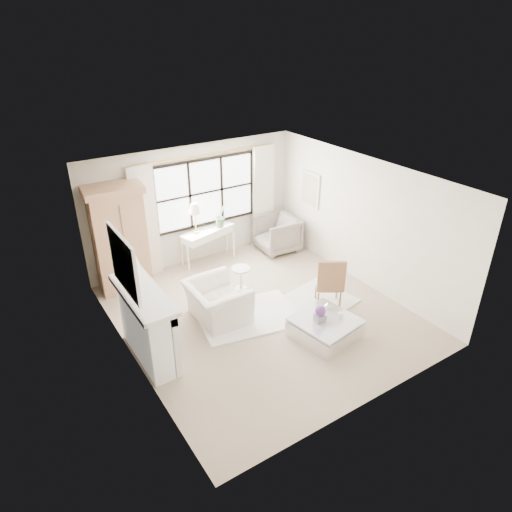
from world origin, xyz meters
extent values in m
plane|color=tan|center=(0.00, 0.00, 0.00)|extent=(5.50, 5.50, 0.00)
plane|color=white|center=(0.00, 0.00, 2.70)|extent=(5.50, 5.50, 0.00)
plane|color=beige|center=(0.00, 2.75, 1.35)|extent=(5.00, 0.00, 5.00)
plane|color=beige|center=(0.00, -2.75, 1.35)|extent=(5.00, 0.00, 5.00)
plane|color=beige|center=(-2.50, 0.00, 1.35)|extent=(0.00, 5.50, 5.50)
plane|color=white|center=(2.50, 0.00, 1.35)|extent=(0.00, 5.50, 5.50)
cube|color=white|center=(0.30, 2.73, 1.60)|extent=(2.40, 0.02, 1.50)
cylinder|color=#A7853A|center=(0.30, 2.67, 2.47)|extent=(3.30, 0.04, 0.04)
cube|color=silver|center=(-1.20, 2.65, 1.24)|extent=(0.55, 0.10, 2.47)
cube|color=silver|center=(1.80, 2.65, 1.24)|extent=(0.55, 0.10, 2.47)
cube|color=white|center=(-2.29, 0.00, 0.59)|extent=(0.34, 1.50, 1.18)
cube|color=#B4B3BB|center=(-2.12, 0.00, 0.53)|extent=(0.03, 1.22, 0.97)
cube|color=black|center=(-2.11, 0.00, 0.32)|extent=(0.06, 0.52, 0.50)
cube|color=white|center=(-2.25, 0.00, 1.22)|extent=(0.58, 1.66, 0.08)
cube|color=white|center=(-2.47, 0.00, 1.84)|extent=(0.05, 1.15, 0.95)
cube|color=silver|center=(-2.44, 0.00, 1.84)|extent=(0.02, 1.00, 0.80)
cube|color=white|center=(2.47, 1.70, 1.55)|extent=(0.04, 0.62, 0.82)
cube|color=beige|center=(2.45, 1.70, 1.55)|extent=(0.01, 0.52, 0.72)
cylinder|color=black|center=(-2.26, 0.28, 1.27)|extent=(0.12, 0.12, 0.03)
cylinder|color=black|center=(-2.26, 0.28, 1.44)|extent=(0.03, 0.03, 0.30)
cone|color=#F4EBC8|center=(-2.26, 0.28, 1.68)|extent=(0.22, 0.22, 0.18)
cube|color=tan|center=(-1.84, 2.40, 1.05)|extent=(1.04, 0.67, 2.10)
cube|color=tan|center=(-1.84, 2.40, 2.17)|extent=(1.17, 0.78, 0.14)
cube|color=white|center=(0.17, 2.51, 0.68)|extent=(1.30, 0.73, 0.14)
cube|color=white|center=(0.17, 2.51, 0.77)|extent=(1.37, 0.78, 0.06)
cylinder|color=#A9863A|center=(-0.11, 2.49, 0.82)|extent=(0.14, 0.14, 0.03)
cylinder|color=#A9863A|center=(-0.11, 2.49, 1.06)|extent=(0.02, 0.02, 0.46)
cone|color=beige|center=(-0.11, 2.49, 1.38)|extent=(0.28, 0.28, 0.22)
imported|color=#516B47|center=(0.52, 2.49, 1.05)|extent=(0.35, 0.33, 0.50)
cylinder|color=silver|center=(0.14, 1.00, 0.01)|extent=(0.26, 0.26, 0.03)
cylinder|color=silver|center=(0.14, 1.00, 0.25)|extent=(0.06, 0.06, 0.44)
cylinder|color=silver|center=(0.14, 1.00, 0.49)|extent=(0.40, 0.40, 0.03)
cube|color=white|center=(-0.27, 0.07, 0.02)|extent=(2.07, 1.65, 0.03)
cube|color=silver|center=(1.04, -0.28, 0.01)|extent=(1.80, 1.48, 0.03)
imported|color=white|center=(-0.78, 0.34, 0.37)|extent=(1.00, 1.14, 0.74)
imported|color=gray|center=(1.84, 2.10, 0.43)|extent=(1.00, 0.98, 0.85)
cube|color=white|center=(1.26, -0.44, 0.46)|extent=(0.65, 0.65, 0.07)
cube|color=#A46E44|center=(1.14, -0.64, 0.78)|extent=(0.43, 0.31, 0.60)
cube|color=white|center=(0.55, -1.20, 0.16)|extent=(1.15, 1.15, 0.32)
cube|color=silver|center=(0.55, -1.20, 0.36)|extent=(1.15, 1.15, 0.04)
cube|color=slate|center=(0.42, -1.18, 0.44)|extent=(0.19, 0.19, 0.12)
sphere|color=#5F317A|center=(0.42, -1.18, 0.59)|extent=(0.18, 0.18, 0.18)
cylinder|color=white|center=(0.77, -1.32, 0.44)|extent=(0.10, 0.10, 0.12)
imported|color=silver|center=(0.81, -0.96, 0.45)|extent=(0.15, 0.15, 0.14)
camera|label=1|loc=(-4.05, -6.04, 5.05)|focal=32.00mm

